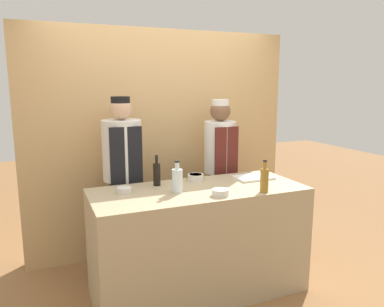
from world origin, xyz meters
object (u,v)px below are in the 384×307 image
object	(u,v)px
sauce_bowl_red	(220,192)
cutting_board	(253,177)
sauce_bowl_yellow	(196,177)
bottle_clear	(177,180)
bottle_vinegar	(264,180)
bottle_soy	(157,174)
chef_right	(219,171)
sauce_bowl_purple	(124,190)
chef_left	(123,180)

from	to	relation	value
sauce_bowl_red	cutting_board	world-z (taller)	sauce_bowl_red
sauce_bowl_yellow	bottle_clear	distance (m)	0.43
cutting_board	bottle_vinegar	xyz separation A→B (m)	(-0.16, -0.43, 0.10)
sauce_bowl_red	bottle_soy	size ratio (longest dim) A/B	0.50
bottle_soy	chef_right	distance (m)	0.92
sauce_bowl_red	sauce_bowl_yellow	xyz separation A→B (m)	(0.00, 0.52, 0.00)
sauce_bowl_yellow	bottle_soy	bearing A→B (deg)	-174.98
sauce_bowl_purple	bottle_clear	bearing A→B (deg)	-20.62
bottle_clear	cutting_board	bearing A→B (deg)	10.45
bottle_soy	bottle_vinegar	bearing A→B (deg)	-35.63
sauce_bowl_purple	bottle_soy	xyz separation A→B (m)	(0.32, 0.11, 0.08)
sauce_bowl_purple	bottle_soy	bearing A→B (deg)	19.73
sauce_bowl_yellow	bottle_clear	bearing A→B (deg)	-134.12
bottle_soy	chef_left	size ratio (longest dim) A/B	0.16
bottle_vinegar	bottle_soy	distance (m)	0.93
sauce_bowl_purple	bottle_vinegar	bearing A→B (deg)	-21.73
sauce_bowl_red	bottle_clear	xyz separation A→B (m)	(-0.29, 0.22, 0.08)
sauce_bowl_purple	bottle_soy	world-z (taller)	bottle_soy
bottle_vinegar	chef_right	bearing A→B (deg)	86.23
cutting_board	bottle_vinegar	world-z (taller)	bottle_vinegar
sauce_bowl_yellow	chef_right	xyz separation A→B (m)	(0.43, 0.36, -0.06)
sauce_bowl_red	chef_left	bearing A→B (deg)	123.92
cutting_board	bottle_soy	bearing A→B (deg)	172.81
chef_left	bottle_soy	bearing A→B (deg)	-61.57
sauce_bowl_red	chef_right	bearing A→B (deg)	63.66
sauce_bowl_purple	bottle_vinegar	world-z (taller)	bottle_vinegar
sauce_bowl_purple	sauce_bowl_yellow	bearing A→B (deg)	11.88
bottle_vinegar	bottle_clear	bearing A→B (deg)	157.60
bottle_clear	bottle_soy	world-z (taller)	bottle_soy
sauce_bowl_yellow	chef_left	bearing A→B (deg)	148.75
bottle_clear	chef_right	world-z (taller)	chef_right
cutting_board	chef_left	bearing A→B (deg)	155.61
sauce_bowl_red	bottle_soy	bearing A→B (deg)	127.95
bottle_vinegar	bottle_soy	size ratio (longest dim) A/B	1.00
bottle_clear	chef_left	bearing A→B (deg)	114.78
bottle_soy	sauce_bowl_yellow	bearing A→B (deg)	5.02
cutting_board	bottle_clear	xyz separation A→B (m)	(-0.83, -0.15, 0.10)
sauce_bowl_red	bottle_soy	world-z (taller)	bottle_soy
sauce_bowl_yellow	chef_right	bearing A→B (deg)	40.06
cutting_board	chef_right	bearing A→B (deg)	100.97
sauce_bowl_purple	chef_right	size ratio (longest dim) A/B	0.07
bottle_soy	bottle_clear	bearing A→B (deg)	-71.06
bottle_vinegar	sauce_bowl_purple	bearing A→B (deg)	158.27
bottle_clear	sauce_bowl_purple	bearing A→B (deg)	159.38
sauce_bowl_yellow	cutting_board	size ratio (longest dim) A/B	0.43
chef_left	bottle_clear	bearing A→B (deg)	-65.22
bottle_vinegar	cutting_board	bearing A→B (deg)	69.25
chef_left	chef_right	size ratio (longest dim) A/B	1.03
sauce_bowl_purple	chef_right	world-z (taller)	chef_right
cutting_board	sauce_bowl_red	bearing A→B (deg)	-145.38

